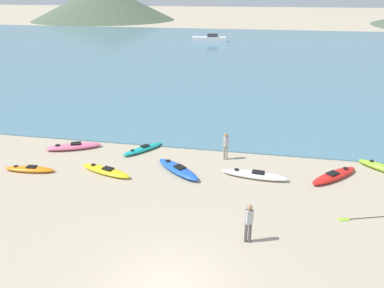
{
  "coord_description": "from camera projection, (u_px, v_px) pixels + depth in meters",
  "views": [
    {
      "loc": [
        2.47,
        -8.56,
        8.56
      ],
      "look_at": [
        -1.21,
        10.5,
        0.5
      ],
      "focal_mm": 35.0,
      "sensor_mm": 36.0,
      "label": 1
    }
  ],
  "objects": [
    {
      "name": "kayak_on_sand_4",
      "position": [
        73.0,
        146.0,
        21.57
      ],
      "size": [
        3.15,
        1.98,
        0.37
      ],
      "color": "#E5668C",
      "rests_on": "ground_plane"
    },
    {
      "name": "kayak_on_sand_3",
      "position": [
        143.0,
        149.0,
        21.3
      ],
      "size": [
        2.06,
        2.51,
        0.31
      ],
      "color": "teal",
      "rests_on": "ground_plane"
    },
    {
      "name": "person_near_foreground",
      "position": [
        249.0,
        221.0,
        13.35
      ],
      "size": [
        0.32,
        0.26,
        1.58
      ],
      "color": "#4C4C4C",
      "rests_on": "ground_plane"
    },
    {
      "name": "kayak_on_sand_1",
      "position": [
        334.0,
        175.0,
        18.23
      ],
      "size": [
        2.73,
        2.72,
        0.34
      ],
      "color": "red",
      "rests_on": "ground_plane"
    },
    {
      "name": "moored_boat_0",
      "position": [
        210.0,
        39.0,
        65.11
      ],
      "size": [
        6.03,
        2.45,
        1.34
      ],
      "color": "white",
      "rests_on": "bay_water"
    },
    {
      "name": "kayak_on_sand_5",
      "position": [
        106.0,
        171.0,
        18.72
      ],
      "size": [
        3.01,
        1.54,
        0.33
      ],
      "color": "yellow",
      "rests_on": "ground_plane"
    },
    {
      "name": "bay_water",
      "position": [
        248.0,
        54.0,
        53.09
      ],
      "size": [
        160.0,
        70.0,
        0.06
      ],
      "primitive_type": "cube",
      "color": "teal",
      "rests_on": "ground_plane"
    },
    {
      "name": "kayak_on_sand_2",
      "position": [
        255.0,
        175.0,
        18.28
      ],
      "size": [
        3.33,
        1.06,
        0.35
      ],
      "color": "white",
      "rests_on": "ground_plane"
    },
    {
      "name": "kayak_on_sand_0",
      "position": [
        178.0,
        169.0,
        18.82
      ],
      "size": [
        2.85,
        2.54,
        0.38
      ],
      "color": "blue",
      "rests_on": "ground_plane"
    },
    {
      "name": "kayak_on_sand_7",
      "position": [
        30.0,
        169.0,
        18.92
      ],
      "size": [
        2.64,
        0.77,
        0.3
      ],
      "color": "orange",
      "rests_on": "ground_plane"
    },
    {
      "name": "loose_paddle",
      "position": [
        371.0,
        217.0,
        15.11
      ],
      "size": [
        2.7,
        1.04,
        0.03
      ],
      "color": "black",
      "rests_on": "ground_plane"
    },
    {
      "name": "far_hill_left",
      "position": [
        103.0,
        2.0,
        109.84
      ],
      "size": [
        41.78,
        41.78,
        9.9
      ],
      "primitive_type": "cone",
      "color": "#4C5B47",
      "rests_on": "ground_plane"
    },
    {
      "name": "person_near_waterline",
      "position": [
        226.0,
        144.0,
        19.98
      ],
      "size": [
        0.31,
        0.27,
        1.53
      ],
      "color": "gray",
      "rests_on": "ground_plane"
    }
  ]
}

